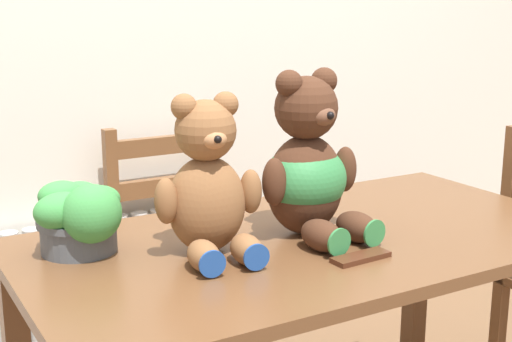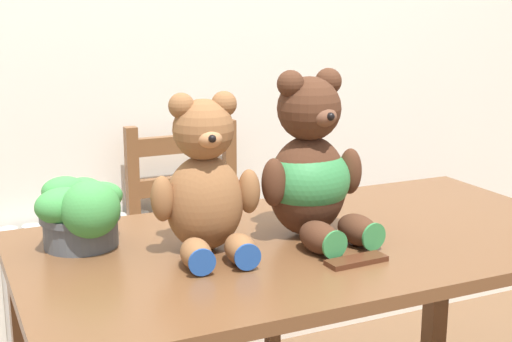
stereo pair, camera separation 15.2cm
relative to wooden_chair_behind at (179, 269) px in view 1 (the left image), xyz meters
name	(u,v)px [view 1 (the left image)]	position (x,y,z in m)	size (l,w,h in m)	color
wall_back	(159,10)	(0.05, 0.23, 0.85)	(8.00, 0.04, 2.60)	silver
radiator	(93,316)	(-0.25, 0.16, -0.18)	(0.72, 0.10, 0.62)	beige
dining_table	(312,279)	(0.05, -0.71, 0.20)	(1.41, 0.75, 0.77)	brown
wooden_chair_behind	(179,269)	(0.00, 0.00, 0.00)	(0.39, 0.40, 0.93)	brown
teddy_bear_left	(208,186)	(-0.22, -0.68, 0.47)	(0.26, 0.27, 0.37)	brown
teddy_bear_right	(308,170)	(0.05, -0.68, 0.47)	(0.29, 0.30, 0.41)	#472819
potted_plant	(80,216)	(-0.47, -0.54, 0.40)	(0.21, 0.23, 0.17)	#4C5156
chocolate_bar	(361,257)	(0.05, -0.89, 0.32)	(0.14, 0.05, 0.01)	#472314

